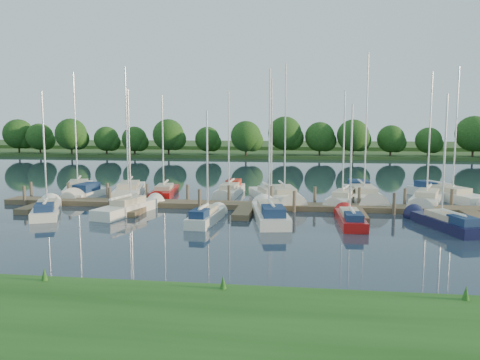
# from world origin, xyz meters

# --- Properties ---
(ground) EXTENTS (260.00, 260.00, 0.00)m
(ground) POSITION_xyz_m (0.00, 0.00, 0.00)
(ground) COLOR #1A2635
(ground) RESTS_ON ground
(near_bank) EXTENTS (90.00, 10.00, 0.50)m
(near_bank) POSITION_xyz_m (0.00, -16.00, 0.25)
(near_bank) COLOR #194614
(near_bank) RESTS_ON ground
(dock) EXTENTS (40.00, 6.00, 0.40)m
(dock) POSITION_xyz_m (0.00, 7.31, 0.20)
(dock) COLOR #4B392A
(dock) RESTS_ON ground
(mooring_pilings) EXTENTS (38.24, 2.84, 2.00)m
(mooring_pilings) POSITION_xyz_m (0.00, 8.43, 0.60)
(mooring_pilings) COLOR #473D33
(mooring_pilings) RESTS_ON ground
(far_shore) EXTENTS (180.00, 30.00, 0.60)m
(far_shore) POSITION_xyz_m (0.00, 75.00, 0.30)
(far_shore) COLOR #214119
(far_shore) RESTS_ON ground
(distant_hill) EXTENTS (220.00, 40.00, 1.40)m
(distant_hill) POSITION_xyz_m (0.00, 100.00, 0.70)
(distant_hill) COLOR #395625
(distant_hill) RESTS_ON ground
(treeline) EXTENTS (147.12, 9.59, 8.30)m
(treeline) POSITION_xyz_m (4.53, 61.93, 4.09)
(treeline) COLOR #38281C
(treeline) RESTS_ON ground
(sailboat_n_0) EXTENTS (4.89, 9.05, 11.70)m
(sailboat_n_0) POSITION_xyz_m (-16.70, 13.27, 0.28)
(sailboat_n_0) COLOR silver
(sailboat_n_0) RESTS_ON ground
(motorboat) EXTENTS (1.87, 5.66, 1.59)m
(motorboat) POSITION_xyz_m (-14.90, 11.07, 0.34)
(motorboat) COLOR silver
(motorboat) RESTS_ON ground
(sailboat_n_2) EXTENTS (4.13, 9.47, 12.03)m
(sailboat_n_2) POSITION_xyz_m (-11.51, 12.66, 0.28)
(sailboat_n_2) COLOR silver
(sailboat_n_2) RESTS_ON ground
(sailboat_n_3) EXTENTS (2.57, 7.45, 9.47)m
(sailboat_n_3) POSITION_xyz_m (-8.30, 13.04, 0.27)
(sailboat_n_3) COLOR maroon
(sailboat_n_3) RESTS_ON ground
(sailboat_n_4) EXTENTS (2.00, 7.65, 9.86)m
(sailboat_n_4) POSITION_xyz_m (-2.44, 14.34, 0.33)
(sailboat_n_4) COLOR silver
(sailboat_n_4) RESTS_ON ground
(sailboat_n_5) EXTENTS (4.20, 8.36, 10.68)m
(sailboat_n_5) POSITION_xyz_m (1.49, 11.79, 0.27)
(sailboat_n_5) COLOR silver
(sailboat_n_5) RESTS_ON ground
(sailboat_n_6) EXTENTS (3.72, 9.57, 12.00)m
(sailboat_n_6) POSITION_xyz_m (2.65, 12.06, 0.28)
(sailboat_n_6) COLOR silver
(sailboat_n_6) RESTS_ON ground
(sailboat_n_7) EXTENTS (3.43, 7.53, 9.63)m
(sailboat_n_7) POSITION_xyz_m (7.55, 11.16, 0.27)
(sailboat_n_7) COLOR silver
(sailboat_n_7) RESTS_ON ground
(sailboat_n_8) EXTENTS (2.68, 10.20, 12.89)m
(sailboat_n_8) POSITION_xyz_m (9.47, 13.43, 0.33)
(sailboat_n_8) COLOR silver
(sailboat_n_8) RESTS_ON ground
(sailboat_n_9) EXTENTS (4.47, 8.62, 11.07)m
(sailboat_n_9) POSITION_xyz_m (14.34, 11.60, 0.28)
(sailboat_n_9) COLOR silver
(sailboat_n_9) RESTS_ON ground
(sailboat_n_10) EXTENTS (5.36, 9.02, 11.77)m
(sailboat_n_10) POSITION_xyz_m (16.79, 14.24, 0.34)
(sailboat_n_10) COLOR silver
(sailboat_n_10) RESTS_ON ground
(sailboat_s_0) EXTENTS (4.27, 7.05, 9.22)m
(sailboat_s_0) POSITION_xyz_m (-14.26, 3.52, 0.31)
(sailboat_s_0) COLOR silver
(sailboat_s_0) RESTS_ON ground
(sailboat_s_1) EXTENTS (3.10, 7.30, 9.47)m
(sailboat_s_1) POSITION_xyz_m (-8.48, 4.66, 0.28)
(sailboat_s_1) COLOR silver
(sailboat_s_1) RESTS_ON ground
(sailboat_s_2) EXTENTS (1.78, 5.95, 7.77)m
(sailboat_s_2) POSITION_xyz_m (-2.16, 2.23, 0.32)
(sailboat_s_2) COLOR silver
(sailboat_s_2) RESTS_ON ground
(sailboat_s_3) EXTENTS (3.16, 8.40, 10.68)m
(sailboat_s_3) POSITION_xyz_m (1.99, 3.65, 0.33)
(sailboat_s_3) COLOR silver
(sailboat_s_3) RESTS_ON ground
(sailboat_s_4) EXTENTS (1.65, 6.30, 8.12)m
(sailboat_s_4) POSITION_xyz_m (7.32, 2.93, 0.31)
(sailboat_s_4) COLOR maroon
(sailboat_s_4) RESTS_ON ground
(sailboat_s_5) EXTENTS (3.25, 6.78, 8.73)m
(sailboat_s_5) POSITION_xyz_m (13.09, 2.38, 0.32)
(sailboat_s_5) COLOR black
(sailboat_s_5) RESTS_ON ground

